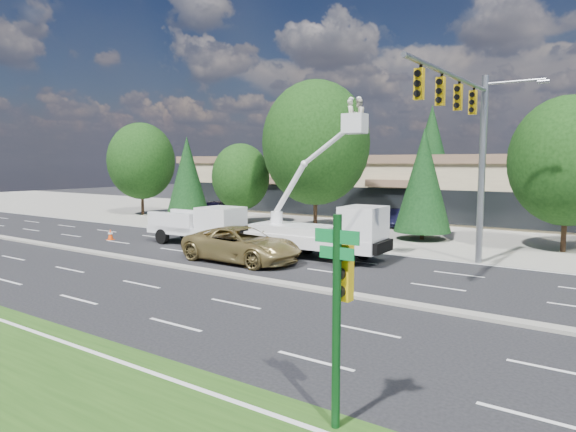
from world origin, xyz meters
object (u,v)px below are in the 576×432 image
Objects in this scene: utility_pickup at (202,229)px; bucket_truck at (326,226)px; signal_mast at (471,136)px; street_sign_pole at (339,298)px; minivan at (242,245)px.

bucket_truck is (8.40, 0.24, 0.74)m from utility_pickup.
signal_mast reaches higher than utility_pickup.
signal_mast is at bearing 97.27° from street_sign_pole.
bucket_truck is at bearing -168.51° from signal_mast.
street_sign_pole reaches higher than utility_pickup.
signal_mast reaches higher than bucket_truck.
utility_pickup is at bearing 179.42° from bucket_truck.
street_sign_pole is 0.64× the size of minivan.
minivan is (-11.71, 11.20, -1.58)m from street_sign_pole.
bucket_truck reaches higher than minivan.
bucket_truck is at bearing -0.87° from utility_pickup.
street_sign_pole is (1.97, -15.45, -3.61)m from signal_mast.
street_sign_pole is 22.01m from utility_pickup.
bucket_truck reaches higher than street_sign_pole.
bucket_truck is (-6.66, -1.35, -4.36)m from signal_mast.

